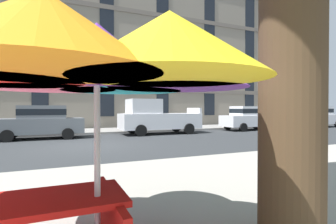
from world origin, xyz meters
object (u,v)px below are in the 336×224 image
patio_umbrella (97,57)px  sedan_white_midblock (317,116)px  sedan_white (249,117)px  sedan_gray (41,121)px  pickup_white (157,118)px

patio_umbrella → sedan_white_midblock: bearing=32.0°
sedan_white → patio_umbrella: patio_umbrella is taller
sedan_gray → pickup_white: (6.61, 0.00, 0.08)m
sedan_gray → sedan_white: size_ratio=1.00×
pickup_white → patio_umbrella: size_ratio=1.55×
patio_umbrella → sedan_gray: bearing=95.1°
sedan_gray → patio_umbrella: size_ratio=1.34×
sedan_white → sedan_white_midblock: (7.37, 0.00, 0.00)m
sedan_white → sedan_gray: bearing=180.0°
sedan_gray → sedan_white: 14.06m
sedan_white_midblock → patio_umbrella: size_ratio=1.34×
sedan_white → sedan_white_midblock: same height
pickup_white → patio_umbrella: bearing=-113.3°
sedan_white → patio_umbrella: size_ratio=1.34×
sedan_white → patio_umbrella: (-12.93, -12.70, 1.17)m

